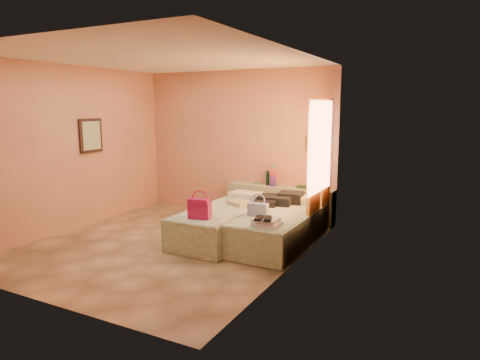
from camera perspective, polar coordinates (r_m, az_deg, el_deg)
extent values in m
plane|color=tan|center=(6.79, -9.37, -8.46)|extent=(4.50, 4.50, 0.00)
cube|color=tan|center=(8.39, -0.40, 4.92)|extent=(4.00, 0.02, 2.80)
cube|color=tan|center=(7.86, -21.47, 3.92)|extent=(0.02, 4.50, 2.80)
cube|color=tan|center=(5.53, 7.10, 2.35)|extent=(0.02, 4.50, 2.80)
cube|color=silver|center=(6.49, -10.08, 15.75)|extent=(4.00, 4.50, 0.02)
cube|color=#FFC79E|center=(6.70, 10.70, 4.40)|extent=(0.02, 1.10, 1.40)
cube|color=orange|center=(6.61, 9.89, 1.29)|extent=(0.05, 0.55, 2.20)
cube|color=orange|center=(7.18, 11.34, 1.91)|extent=(0.05, 0.45, 2.20)
cube|color=black|center=(8.09, -19.28, 5.62)|extent=(0.04, 0.50, 0.60)
cube|color=gold|center=(7.76, 9.72, 4.76)|extent=(0.25, 0.04, 0.30)
cube|color=#A5AB8C|center=(8.01, 5.30, -3.14)|extent=(2.05, 0.30, 0.65)
cube|color=beige|center=(6.92, -2.18, -5.82)|extent=(0.91, 2.00, 0.50)
cube|color=beige|center=(6.65, 5.17, -6.50)|extent=(0.91, 2.00, 0.50)
cylinder|color=#143824|center=(8.03, 3.71, 0.22)|extent=(0.09, 0.09, 0.26)
cube|color=#B71656|center=(7.92, 4.44, 0.57)|extent=(0.09, 0.09, 0.39)
cylinder|color=#468260|center=(8.19, 2.26, -0.40)|extent=(0.14, 0.14, 0.03)
cube|color=#223F25|center=(7.84, 8.29, -0.93)|extent=(0.20, 0.16, 0.03)
cube|color=white|center=(7.74, 10.40, -0.34)|extent=(0.22, 0.22, 0.24)
cube|color=#B71656|center=(6.25, -5.39, -3.78)|extent=(0.35, 0.24, 0.30)
cube|color=tan|center=(7.10, -0.08, -3.07)|extent=(0.43, 0.39, 0.06)
cube|color=black|center=(7.15, 5.12, -2.54)|extent=(0.70, 0.70, 0.18)
cube|color=#4656A9|center=(6.37, 2.42, -3.96)|extent=(0.31, 0.15, 0.19)
cube|color=white|center=(5.86, 3.59, -5.66)|extent=(0.35, 0.30, 0.10)
cube|color=black|center=(5.81, 3.09, -5.13)|extent=(0.25, 0.30, 0.03)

